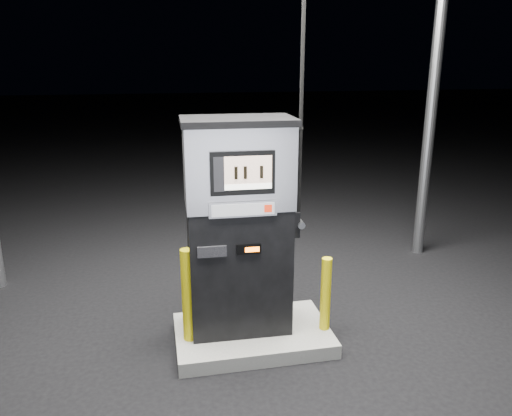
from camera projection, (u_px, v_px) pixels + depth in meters
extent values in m
plane|color=black|center=(253.00, 341.00, 5.27)|extent=(80.00, 80.00, 0.00)
cube|color=slate|center=(253.00, 335.00, 5.25)|extent=(1.60, 1.00, 0.15)
cylinder|color=gray|center=(432.00, 104.00, 7.08)|extent=(0.16, 0.16, 4.50)
cube|color=black|center=(239.00, 267.00, 5.11)|extent=(1.03, 0.61, 1.33)
cube|color=#B7B7BF|center=(238.00, 166.00, 4.80)|extent=(1.05, 0.63, 0.80)
cube|color=black|center=(237.00, 121.00, 4.68)|extent=(1.09, 0.68, 0.06)
cube|color=black|center=(243.00, 173.00, 4.51)|extent=(0.60, 0.05, 0.40)
cube|color=tan|center=(248.00, 170.00, 4.50)|extent=(0.44, 0.02, 0.26)
cube|color=white|center=(248.00, 187.00, 4.54)|extent=(0.44, 0.02, 0.05)
cube|color=#B7B7BF|center=(243.00, 209.00, 4.61)|extent=(0.64, 0.05, 0.15)
cube|color=#93969A|center=(243.00, 210.00, 4.60)|extent=(0.58, 0.02, 0.11)
cube|color=red|center=(268.00, 208.00, 4.63)|extent=(0.07, 0.01, 0.07)
cube|color=black|center=(249.00, 249.00, 4.74)|extent=(0.23, 0.03, 0.10)
cube|color=orange|center=(252.00, 250.00, 4.73)|extent=(0.14, 0.01, 0.05)
cube|color=black|center=(212.00, 252.00, 4.68)|extent=(0.28, 0.03, 0.11)
cube|color=black|center=(293.00, 223.00, 5.07)|extent=(0.11, 0.19, 0.27)
cylinder|color=gray|center=(299.00, 222.00, 5.08)|extent=(0.08, 0.24, 0.07)
cylinder|color=black|center=(303.00, 39.00, 4.52)|extent=(0.04, 0.04, 3.29)
cylinder|color=#DAC80C|center=(188.00, 295.00, 4.91)|extent=(0.17, 0.17, 0.96)
cylinder|color=#DAC80C|center=(326.00, 294.00, 5.13)|extent=(0.13, 0.13, 0.79)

